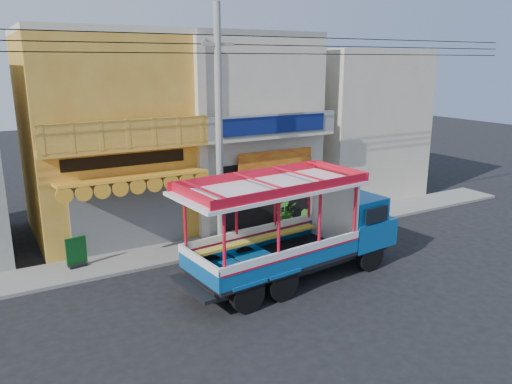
% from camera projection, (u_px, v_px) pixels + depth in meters
% --- Properties ---
extents(ground, '(90.00, 90.00, 0.00)m').
position_uv_depth(ground, '(291.00, 277.00, 16.77)').
color(ground, black).
rests_on(ground, ground).
extents(sidewalk, '(30.00, 2.00, 0.12)m').
position_uv_depth(sidewalk, '(236.00, 240.00, 20.11)').
color(sidewalk, slate).
rests_on(sidewalk, ground).
extents(shophouse_left, '(6.00, 7.50, 8.24)m').
position_uv_depth(shophouse_left, '(104.00, 135.00, 20.48)').
color(shophouse_left, '#C47F2B').
rests_on(shophouse_left, ground).
extents(shophouse_right, '(6.00, 6.75, 8.24)m').
position_uv_depth(shophouse_right, '(234.00, 126.00, 23.37)').
color(shophouse_right, beige).
rests_on(shophouse_right, ground).
extents(party_pilaster, '(0.35, 0.30, 8.00)m').
position_uv_depth(party_pilaster, '(202.00, 142.00, 19.34)').
color(party_pilaster, beige).
rests_on(party_pilaster, ground).
extents(filler_building_right, '(6.00, 6.00, 7.60)m').
position_uv_depth(filler_building_right, '(349.00, 123.00, 26.84)').
color(filler_building_right, beige).
rests_on(filler_building_right, ground).
extents(utility_pole, '(28.00, 0.26, 9.00)m').
position_uv_depth(utility_pole, '(223.00, 119.00, 17.85)').
color(utility_pole, gray).
rests_on(utility_pole, ground).
extents(songthaew_truck, '(7.92, 3.25, 3.60)m').
position_uv_depth(songthaew_truck, '(306.00, 226.00, 16.55)').
color(songthaew_truck, black).
rests_on(songthaew_truck, ground).
extents(green_sign, '(0.70, 0.40, 1.07)m').
position_uv_depth(green_sign, '(77.00, 254.00, 17.23)').
color(green_sign, black).
rests_on(green_sign, sidewalk).
extents(potted_plant_a, '(1.22, 1.21, 1.03)m').
position_uv_depth(potted_plant_a, '(286.00, 215.00, 21.40)').
color(potted_plant_a, '#275A19').
rests_on(potted_plant_a, sidewalk).
extents(potted_plant_b, '(0.50, 0.57, 0.87)m').
position_uv_depth(potted_plant_b, '(306.00, 220.00, 21.00)').
color(potted_plant_b, '#275A19').
rests_on(potted_plant_b, sidewalk).
extents(potted_plant_c, '(0.62, 0.62, 1.03)m').
position_uv_depth(potted_plant_c, '(284.00, 212.00, 21.88)').
color(potted_plant_c, '#275A19').
rests_on(potted_plant_c, sidewalk).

